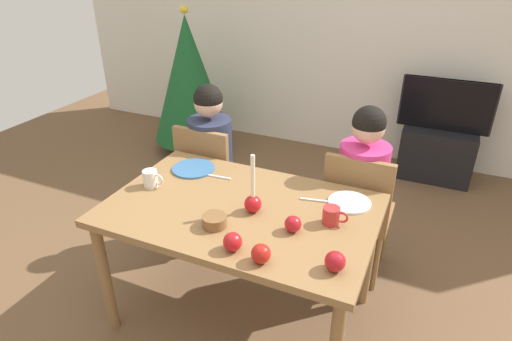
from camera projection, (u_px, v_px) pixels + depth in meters
The scene contains 22 objects.
ground_plane at pixel (243, 312), 2.61m from camera, with size 7.68×7.68×0.00m, color brown.
back_wall at pixel (359, 23), 4.11m from camera, with size 6.40×0.10×2.60m, color silver.
dining_table at pixel (241, 220), 2.30m from camera, with size 1.40×0.90×0.75m.
chair_left at pixel (210, 176), 3.06m from camera, with size 0.40×0.40×0.90m.
chair_right at pixel (357, 209), 2.68m from camera, with size 0.40×0.40×0.90m.
person_left_child at pixel (212, 167), 3.06m from camera, with size 0.30×0.30×1.17m.
person_right_child at pixel (359, 199), 2.68m from camera, with size 0.30×0.30×1.17m.
tv_stand at pixel (436, 153), 4.03m from camera, with size 0.64×0.40×0.48m, color black.
tv at pixel (446, 105), 3.82m from camera, with size 0.79×0.05×0.46m.
christmas_tree at pixel (189, 79), 4.34m from camera, with size 0.79×0.79×1.47m.
candle_centerpiece at pixel (253, 200), 2.20m from camera, with size 0.09×0.09×0.32m.
plate_left at pixel (193, 168), 2.64m from camera, with size 0.26×0.26×0.01m, color teal.
plate_right at pixel (350, 202), 2.29m from camera, with size 0.23×0.23×0.01m, color silver.
mug_left at pixel (151, 178), 2.44m from camera, with size 0.13×0.08×0.10m.
mug_right at pixel (332, 216), 2.11m from camera, with size 0.13×0.08×0.09m.
fork_left at pixel (217, 177), 2.55m from camera, with size 0.18×0.01×0.01m, color silver.
fork_right at pixel (317, 200), 2.31m from camera, with size 0.18×0.01×0.01m, color silver.
bowl_walnuts at pixel (214, 221), 2.10m from camera, with size 0.12×0.12×0.06m, color brown.
apple_near_candle at pixel (261, 254), 1.85m from camera, with size 0.09×0.09×0.09m, color red.
apple_by_left_plate at pixel (335, 261), 1.81m from camera, with size 0.09×0.09×0.09m, color #AB161E.
apple_by_right_mug at pixel (233, 242), 1.93m from camera, with size 0.09×0.09×0.09m, color red.
apple_far_edge at pixel (293, 224), 2.06m from camera, with size 0.08×0.08×0.08m, color #AF161D.
Camera 1 is at (0.85, -1.72, 1.97)m, focal length 30.35 mm.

